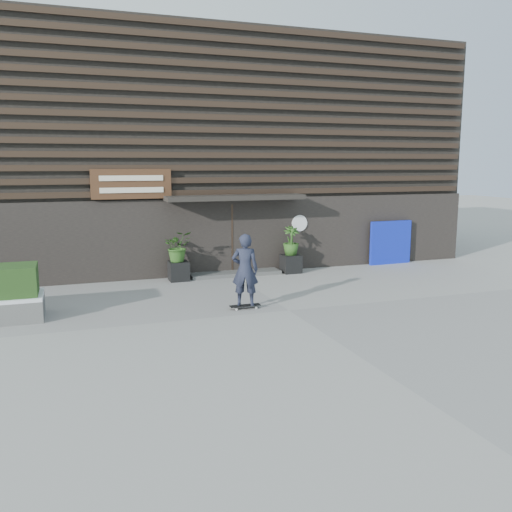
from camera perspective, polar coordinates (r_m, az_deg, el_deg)
name	(u,v)px	position (r m, az deg, el deg)	size (l,w,h in m)	color
ground	(289,310)	(13.56, 3.48, -5.74)	(80.00, 80.00, 0.00)	gray
entrance_step	(235,273)	(17.76, -2.23, -1.84)	(3.00, 0.80, 0.12)	#454543
planter_pot_left	(179,271)	(17.07, -8.15, -1.57)	(0.60, 0.60, 0.60)	black
bamboo_left	(178,246)	(16.94, -8.21, 1.02)	(0.86, 0.75, 0.96)	#2D591E
planter_pot_right	(291,264)	(18.17, 3.69, -0.82)	(0.60, 0.60, 0.60)	black
bamboo_right	(291,241)	(18.04, 3.72, 1.62)	(0.54, 0.54, 0.96)	#2D591E
blue_tarp	(390,243)	(20.24, 13.98, 1.39)	(1.68, 0.12, 1.57)	#0D1EB5
building	(196,154)	(22.59, -6.34, 10.59)	(18.00, 11.00, 8.00)	black
skateboarder	(245,270)	(13.46, -1.17, -1.49)	(0.78, 0.65, 1.91)	black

